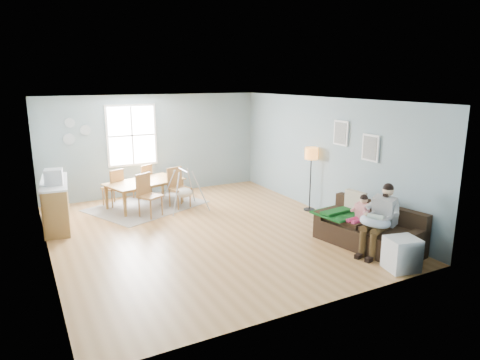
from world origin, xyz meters
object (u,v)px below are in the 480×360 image
chair_se (177,185)px  dining_table (146,194)px  toddler (360,211)px  baby_swing (184,192)px  chair_ne (144,179)px  father (380,217)px  floor_lamp (311,159)px  counter (56,203)px  monitor (53,177)px  storage_cube (401,254)px  chair_sw (147,192)px  chair_nw (115,185)px  sofa (370,232)px

chair_se → dining_table: bearing=150.7°
toddler → baby_swing: baby_swing is taller
chair_ne → father: bearing=-63.8°
floor_lamp → dining_table: bearing=147.7°
father → counter: father is taller
toddler → baby_swing: (-2.15, 3.70, -0.23)m
chair_se → monitor: bearing=-170.0°
storage_cube → counter: size_ratio=0.32×
father → chair_se: size_ratio=1.29×
chair_sw → chair_nw: chair_sw is taller
father → floor_lamp: 2.79m
sofa → father: 0.50m
chair_ne → dining_table: bearing=-102.9°
toddler → chair_ne: 5.82m
chair_sw → sofa: bearing=-49.8°
toddler → floor_lamp: bearing=77.3°
dining_table → baby_swing: (0.75, -0.66, 0.11)m
chair_sw → counter: bearing=173.4°
sofa → monitor: size_ratio=5.38×
father → floor_lamp: (0.46, 2.69, 0.58)m
chair_nw → baby_swing: size_ratio=0.96×
toddler → chair_sw: chair_sw is taller
floor_lamp → monitor: bearing=167.0°
storage_cube → monitor: (-4.85, 4.67, 0.88)m
chair_ne → baby_swing: (0.58, -1.44, -0.08)m
sofa → baby_swing: baby_swing is taller
chair_se → father: bearing=-63.2°
toddler → chair_nw: 5.96m
toddler → baby_swing: size_ratio=0.78×
monitor → baby_swing: size_ratio=0.40×
dining_table → chair_se: (0.69, -0.38, 0.24)m
chair_se → chair_ne: 1.26m
dining_table → sofa: bearing=-74.3°
sofa → counter: bearing=142.0°
storage_cube → dining_table: size_ratio=0.32×
counter → sofa: bearing=-38.0°
floor_lamp → father: bearing=-99.8°
chair_se → chair_nw: (-1.36, 0.78, -0.03)m
toddler → monitor: 6.14m
floor_lamp → chair_nw: (-4.07, 2.55, -0.73)m
sofa → chair_sw: (-3.19, 3.78, 0.29)m
chair_ne → baby_swing: 1.55m
storage_cube → baby_swing: 5.27m
chair_se → chair_ne: size_ratio=1.08×
floor_lamp → dining_table: (-3.40, 2.15, -0.94)m
storage_cube → chair_nw: 6.85m
toddler → storage_cube: 1.25m
storage_cube → counter: (-4.83, 5.01, 0.23)m
counter → dining_table: bearing=14.4°
chair_nw → storage_cube: bearing=-60.2°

